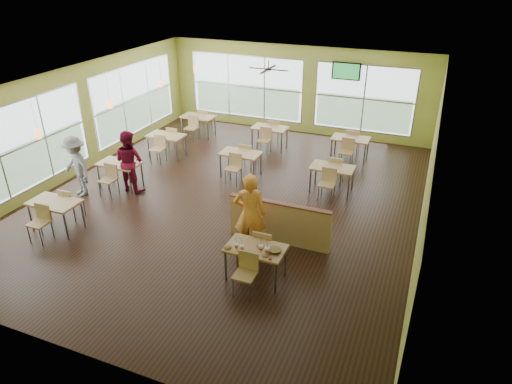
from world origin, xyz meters
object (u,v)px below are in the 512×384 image
half_wall_divider (279,223)px  man_plaid (250,214)px  food_basket (275,250)px  main_table (256,252)px

half_wall_divider → man_plaid: 0.88m
food_basket → man_plaid: bearing=136.2°
food_basket → main_table: bearing=179.7°
main_table → food_basket: bearing=-0.3°
half_wall_divider → food_basket: 1.53m
main_table → half_wall_divider: (0.00, 1.45, -0.11)m
main_table → man_plaid: man_plaid is taller
half_wall_divider → food_basket: size_ratio=8.98×
main_table → food_basket: (0.41, -0.00, 0.15)m
man_plaid → food_basket: bearing=118.1°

